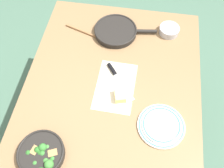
% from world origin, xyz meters
% --- Properties ---
extents(ground_plane, '(14.00, 14.00, 0.00)m').
position_xyz_m(ground_plane, '(0.00, 0.00, 0.00)').
color(ground_plane, '#476B56').
extents(dining_table_red, '(1.33, 1.03, 0.77)m').
position_xyz_m(dining_table_red, '(0.00, 0.00, 0.70)').
color(dining_table_red, olive).
rests_on(dining_table_red, ground_plane).
extents(skillet_broccoli, '(0.35, 0.23, 0.07)m').
position_xyz_m(skillet_broccoli, '(-0.46, 0.28, 0.80)').
color(skillet_broccoli, black).
rests_on(skillet_broccoli, dining_table_red).
extents(skillet_eggs, '(0.28, 0.42, 0.04)m').
position_xyz_m(skillet_eggs, '(0.41, 0.04, 0.79)').
color(skillet_eggs, black).
rests_on(skillet_eggs, dining_table_red).
extents(wooden_spoon, '(0.13, 0.33, 0.02)m').
position_xyz_m(wooden_spoon, '(0.36, 0.18, 0.78)').
color(wooden_spoon, '#996B42').
rests_on(wooden_spoon, dining_table_red).
extents(parchment_sheet, '(0.35, 0.23, 0.00)m').
position_xyz_m(parchment_sheet, '(-0.00, -0.02, 0.77)').
color(parchment_sheet, beige).
rests_on(parchment_sheet, dining_table_red).
extents(grater_knife, '(0.24, 0.19, 0.02)m').
position_xyz_m(grater_knife, '(0.06, -0.02, 0.78)').
color(grater_knife, silver).
rests_on(grater_knife, dining_table_red).
extents(cheese_block, '(0.09, 0.08, 0.04)m').
position_xyz_m(cheese_block, '(-0.07, -0.06, 0.79)').
color(cheese_block, '#EFD67A').
rests_on(cheese_block, dining_table_red).
extents(dinner_plate_stack, '(0.25, 0.25, 0.03)m').
position_xyz_m(dinner_plate_stack, '(-0.21, -0.30, 0.78)').
color(dinner_plate_stack, silver).
rests_on(dinner_plate_stack, dining_table_red).
extents(prep_bowl_steel, '(0.13, 0.13, 0.05)m').
position_xyz_m(prep_bowl_steel, '(0.47, -0.31, 0.79)').
color(prep_bowl_steel, '#B7B7BC').
rests_on(prep_bowl_steel, dining_table_red).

